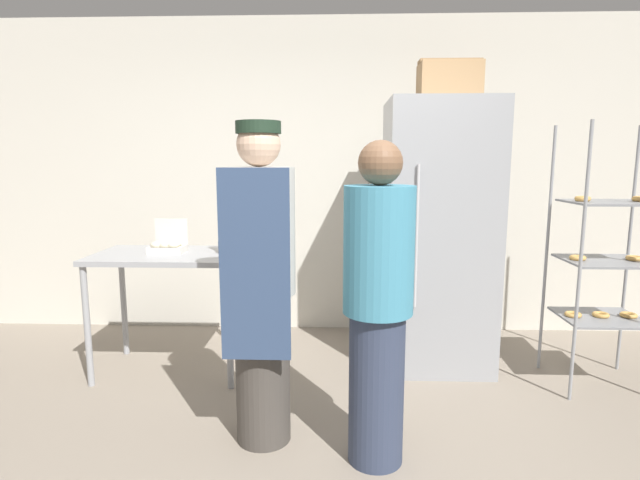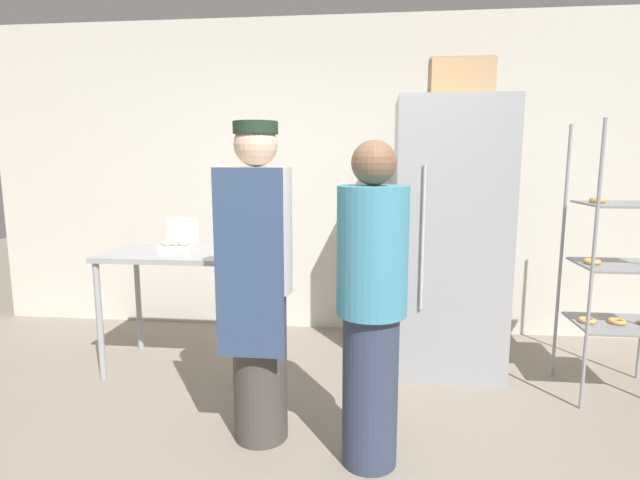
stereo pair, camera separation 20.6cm
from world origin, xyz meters
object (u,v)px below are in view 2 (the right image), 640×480
object	(u,v)px
blender_pitcher	(235,234)
person_customer	(371,305)
baking_rack	(622,265)
cardboard_storage_box	(461,80)
donut_box	(178,244)
person_baker	(258,280)
refrigerator	(448,237)

from	to	relation	value
blender_pitcher	person_customer	size ratio (longest dim) A/B	0.18
baking_rack	cardboard_storage_box	xyz separation A→B (m)	(-0.99, 0.43, 1.23)
donut_box	person_baker	world-z (taller)	person_baker
cardboard_storage_box	person_customer	xyz separation A→B (m)	(-0.59, -1.38, -1.26)
donut_box	baking_rack	bearing A→B (deg)	-2.67
baking_rack	donut_box	world-z (taller)	baking_rack
blender_pitcher	cardboard_storage_box	distance (m)	1.94
baking_rack	person_baker	xyz separation A→B (m)	(-2.19, -0.78, 0.03)
refrigerator	person_customer	bearing A→B (deg)	-112.59
donut_box	person_baker	xyz separation A→B (m)	(0.82, -0.92, -0.03)
refrigerator	person_customer	distance (m)	1.40
baking_rack	blender_pitcher	xyz separation A→B (m)	(-2.58, 0.14, 0.14)
cardboard_storage_box	person_baker	distance (m)	2.08
donut_box	person_customer	size ratio (longest dim) A/B	0.15
donut_box	blender_pitcher	distance (m)	0.43
cardboard_storage_box	person_customer	world-z (taller)	cardboard_storage_box
baking_rack	person_baker	distance (m)	2.32
person_customer	baking_rack	bearing A→B (deg)	30.94
refrigerator	cardboard_storage_box	bearing A→B (deg)	57.88
donut_box	cardboard_storage_box	xyz separation A→B (m)	(2.01, 0.29, 1.17)
cardboard_storage_box	person_baker	world-z (taller)	cardboard_storage_box
refrigerator	donut_box	xyz separation A→B (m)	(-1.95, -0.20, -0.05)
donut_box	blender_pitcher	size ratio (longest dim) A/B	0.83
refrigerator	person_customer	world-z (taller)	refrigerator
blender_pitcher	person_customer	distance (m)	1.49
refrigerator	cardboard_storage_box	distance (m)	1.12
baking_rack	person_baker	world-z (taller)	baking_rack
refrigerator	person_customer	xyz separation A→B (m)	(-0.54, -1.29, -0.15)
blender_pitcher	cardboard_storage_box	xyz separation A→B (m)	(1.59, 0.29, 1.09)
baking_rack	cardboard_storage_box	size ratio (longest dim) A/B	4.01
donut_box	refrigerator	bearing A→B (deg)	5.77
refrigerator	donut_box	world-z (taller)	refrigerator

